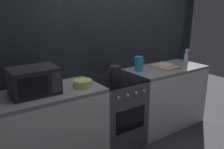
% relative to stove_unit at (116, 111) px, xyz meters
% --- Properties ---
extents(ground_plane, '(8.00, 8.00, 0.00)m').
position_rel_stove_unit_xyz_m(ground_plane, '(0.00, 0.00, -0.45)').
color(ground_plane, '#2D2D33').
extents(back_wall, '(3.60, 0.05, 2.40)m').
position_rel_stove_unit_xyz_m(back_wall, '(0.00, 0.32, 0.75)').
color(back_wall, gray).
rests_on(back_wall, ground_plane).
extents(counter_left, '(1.20, 0.60, 0.90)m').
position_rel_stove_unit_xyz_m(counter_left, '(-0.90, 0.00, 0.00)').
color(counter_left, silver).
rests_on(counter_left, ground_plane).
extents(stove_unit, '(0.60, 0.63, 0.90)m').
position_rel_stove_unit_xyz_m(stove_unit, '(0.00, 0.00, 0.00)').
color(stove_unit, '#4C4C51').
rests_on(stove_unit, ground_plane).
extents(counter_right, '(1.20, 0.60, 0.90)m').
position_rel_stove_unit_xyz_m(counter_right, '(0.90, 0.00, 0.00)').
color(counter_right, silver).
rests_on(counter_right, ground_plane).
extents(microwave, '(0.46, 0.35, 0.27)m').
position_rel_stove_unit_xyz_m(microwave, '(-1.00, 0.01, 0.59)').
color(microwave, black).
rests_on(microwave, counter_left).
extents(kettle, '(0.28, 0.15, 0.17)m').
position_rel_stove_unit_xyz_m(kettle, '(-0.05, -0.05, 0.53)').
color(kettle, '#262628').
rests_on(kettle, stove_unit).
extents(mixing_bowl, '(0.20, 0.20, 0.08)m').
position_rel_stove_unit_xyz_m(mixing_bowl, '(-0.50, -0.08, 0.49)').
color(mixing_bowl, '#B7D166').
rests_on(mixing_bowl, counter_left).
extents(pitcher, '(0.16, 0.11, 0.20)m').
position_rel_stove_unit_xyz_m(pitcher, '(0.44, 0.09, 0.55)').
color(pitcher, '#198CD8').
rests_on(pitcher, counter_right).
extents(dish_pile, '(0.30, 0.40, 0.06)m').
position_rel_stove_unit_xyz_m(dish_pile, '(0.90, 0.04, 0.47)').
color(dish_pile, tan).
rests_on(dish_pile, counter_right).
extents(spray_bottle, '(0.08, 0.06, 0.20)m').
position_rel_stove_unit_xyz_m(spray_bottle, '(1.42, 0.07, 0.53)').
color(spray_bottle, '#8CCCE5').
rests_on(spray_bottle, counter_right).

